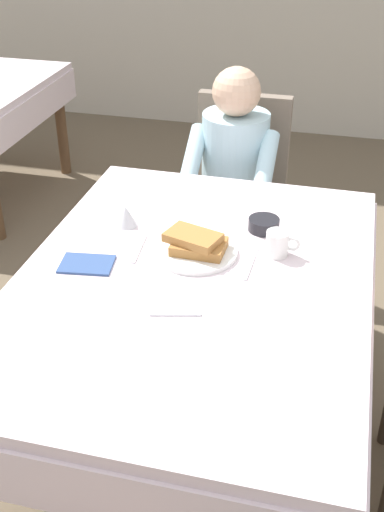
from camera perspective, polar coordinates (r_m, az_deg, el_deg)
The scene contains 13 objects.
ground_plane at distance 2.53m, azimuth 0.06°, elevation -15.93°, with size 14.00×14.00×0.00m, color brown.
dining_table_main at distance 2.10m, azimuth 0.07°, elevation -3.86°, with size 1.12×1.52×0.74m.
chair_diner at distance 3.17m, azimuth 4.08°, elevation 6.48°, with size 0.44×0.45×0.93m.
diner_person at distance 2.97m, azimuth 3.61°, elevation 7.67°, with size 0.40×0.43×1.12m.
plate_breakfast at distance 2.16m, azimuth 0.29°, elevation 0.39°, with size 0.28×0.28×0.02m, color white.
breakfast_stack at distance 2.14m, azimuth 0.39°, elevation 1.19°, with size 0.21×0.16×0.06m.
cup_coffee at distance 2.16m, azimuth 7.53°, elevation 1.09°, with size 0.11×0.08×0.08m.
bowl_butter at distance 2.31m, azimuth 6.30°, elevation 2.76°, with size 0.11×0.11×0.04m, color black.
syrup_pitcher at distance 2.33m, azimuth -5.78°, elevation 3.50°, with size 0.08×0.08×0.07m.
fork_left_of_plate at distance 2.20m, azimuth -4.65°, elevation 0.63°, with size 0.18×0.01×0.01m, color silver.
knife_right_of_plate at distance 2.12m, azimuth 5.15°, elevation -0.66°, with size 0.20×0.01×0.01m, color silver.
spoon_near_edge at distance 1.88m, azimuth -1.36°, elevation -5.14°, with size 0.15×0.01×0.01m, color silver.
napkin_folded at distance 2.13m, azimuth -9.19°, elevation -0.70°, with size 0.17×0.12×0.01m, color #334C7F.
Camera 1 is at (0.42, -1.66, 1.87)m, focal length 45.73 mm.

